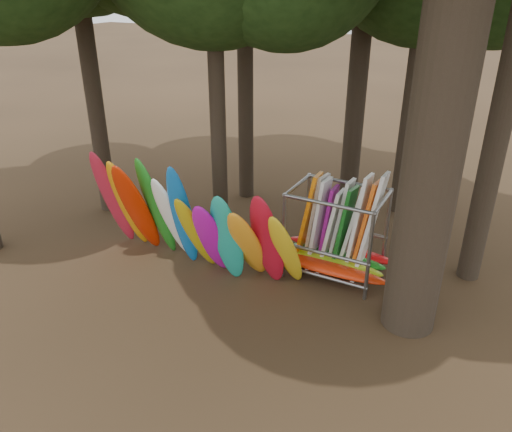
% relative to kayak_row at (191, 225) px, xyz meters
% --- Properties ---
extents(ground, '(120.00, 120.00, 0.00)m').
position_rel_kayak_row_xyz_m(ground, '(1.36, -0.41, -1.34)').
color(ground, '#47331E').
rests_on(ground, ground).
extents(lake, '(160.00, 160.00, 0.00)m').
position_rel_kayak_row_xyz_m(lake, '(1.36, 59.59, -1.34)').
color(lake, gray).
rests_on(lake, ground).
extents(kayak_row, '(5.79, 2.00, 3.17)m').
position_rel_kayak_row_xyz_m(kayak_row, '(0.00, 0.00, 0.00)').
color(kayak_row, '#B41C34').
rests_on(kayak_row, ground).
extents(storage_rack, '(3.10, 1.56, 2.89)m').
position_rel_kayak_row_xyz_m(storage_rack, '(3.26, 1.64, -0.27)').
color(storage_rack, gray).
rests_on(storage_rack, ground).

